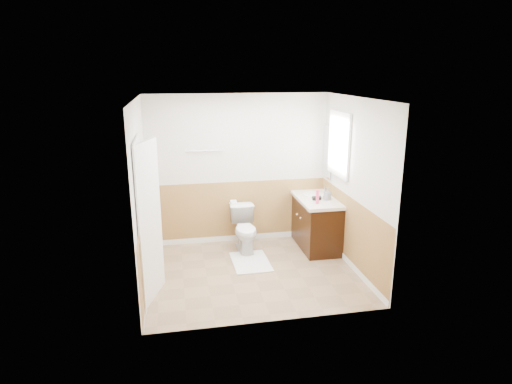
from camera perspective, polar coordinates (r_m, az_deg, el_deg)
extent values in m
plane|color=#8C7051|center=(6.48, -0.46, -10.48)|extent=(3.00, 3.00, 0.00)
plane|color=white|center=(5.82, -0.51, 12.17)|extent=(3.00, 3.00, 0.00)
plane|color=silver|center=(7.28, -2.34, 2.91)|extent=(3.00, 0.00, 3.00)
plane|color=silver|center=(4.82, 2.32, -3.81)|extent=(3.00, 0.00, 3.00)
plane|color=silver|center=(5.96, -14.82, -0.50)|extent=(0.00, 3.00, 3.00)
plane|color=silver|center=(6.46, 12.71, 0.90)|extent=(0.00, 3.00, 3.00)
plane|color=#A97D43|center=(7.47, -2.26, -2.73)|extent=(3.00, 0.00, 3.00)
plane|color=#A97D43|center=(5.13, 2.19, -11.70)|extent=(3.00, 0.00, 3.00)
plane|color=#A97D43|center=(6.20, -14.23, -7.16)|extent=(0.00, 2.60, 2.60)
plane|color=#A97D43|center=(6.68, 12.23, -5.33)|extent=(0.00, 2.60, 2.60)
imported|color=white|center=(7.10, -1.43, -4.93)|extent=(0.42, 0.71, 0.72)
cube|color=white|center=(6.78, -0.72, -9.13)|extent=(0.57, 0.81, 0.02)
cube|color=black|center=(7.30, 7.85, -4.14)|extent=(0.55, 1.10, 0.80)
sphere|color=silver|center=(7.07, 5.85, -3.44)|extent=(0.03, 0.03, 0.03)
sphere|color=silver|center=(7.25, 5.40, -2.93)|extent=(0.03, 0.03, 0.03)
cube|color=white|center=(7.16, 7.90, -0.95)|extent=(0.60, 1.15, 0.05)
cylinder|color=white|center=(7.29, 7.61, -0.35)|extent=(0.36, 0.36, 0.02)
cylinder|color=#BBBCC2|center=(7.33, 8.97, 0.18)|extent=(0.02, 0.02, 0.14)
cylinder|color=#E83C70|center=(6.82, 8.04, -0.62)|extent=(0.05, 0.05, 0.22)
imported|color=gray|center=(7.04, 9.32, -0.25)|extent=(0.12, 0.12, 0.20)
cylinder|color=black|center=(7.02, 7.93, -0.78)|extent=(0.14, 0.07, 0.07)
cylinder|color=black|center=(7.01, 7.73, -1.06)|extent=(0.03, 0.03, 0.07)
cube|color=silver|center=(7.39, 9.32, 5.29)|extent=(0.02, 0.35, 0.90)
cube|color=white|center=(6.88, 10.80, 6.15)|extent=(0.04, 0.80, 1.00)
cube|color=white|center=(6.89, 10.92, 6.15)|extent=(0.01, 0.70, 0.90)
cube|color=white|center=(5.59, -13.91, -3.98)|extent=(0.29, 0.78, 2.04)
cube|color=white|center=(5.59, -14.70, -3.91)|extent=(0.02, 0.92, 2.10)
sphere|color=silver|center=(5.92, -13.15, -3.53)|extent=(0.06, 0.06, 0.06)
cylinder|color=silver|center=(7.10, -6.72, 5.38)|extent=(0.62, 0.02, 0.02)
cylinder|color=silver|center=(7.33, -2.98, -1.44)|extent=(0.14, 0.02, 0.02)
cylinder|color=white|center=(7.33, -2.98, -1.44)|extent=(0.10, 0.11, 0.11)
cube|color=white|center=(7.37, -2.97, -2.25)|extent=(0.10, 0.01, 0.16)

